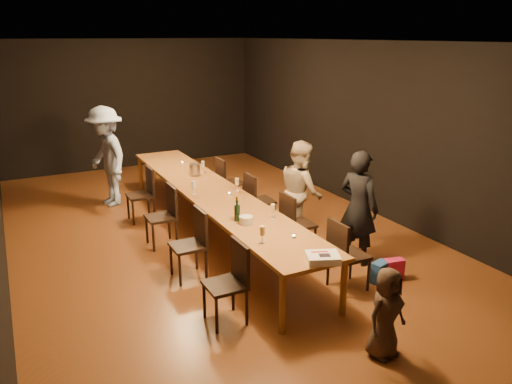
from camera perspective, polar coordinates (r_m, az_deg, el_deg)
name	(u,v)px	position (r m, az deg, el deg)	size (l,w,h in m)	color
ground	(214,235)	(8.10, -4.88, -4.93)	(10.00, 10.00, 0.00)	#462311
room_shell	(210,106)	(7.56, -5.29, 9.78)	(6.04, 10.04, 3.02)	black
table	(212,194)	(7.86, -5.01, -0.20)	(0.90, 6.00, 0.75)	olive
chair_right_0	(349,254)	(6.40, 10.59, -7.02)	(0.42, 0.42, 0.93)	black
chair_right_1	(298,223)	(7.30, 4.87, -3.60)	(0.42, 0.42, 0.93)	black
chair_right_2	(260,200)	(8.28, 0.48, -0.93)	(0.42, 0.42, 0.93)	black
chair_right_3	(230,182)	(9.31, -2.96, 1.16)	(0.42, 0.42, 0.93)	black
chair_left_0	(225,284)	(5.60, -3.59, -10.46)	(0.42, 0.42, 0.93)	black
chair_left_1	(188,245)	(6.61, -7.81, -6.02)	(0.42, 0.42, 0.93)	black
chair_left_2	(161,216)	(7.68, -10.84, -2.77)	(0.42, 0.42, 0.93)	black
chair_left_3	(140,195)	(8.78, -13.11, -0.31)	(0.42, 0.42, 0.93)	black
woman_birthday	(358,208)	(7.03, 11.63, -1.76)	(0.59, 0.39, 1.62)	black
woman_tan	(301,191)	(7.68, 5.17, 0.06)	(0.77, 0.60, 1.58)	tan
man_blue	(107,157)	(9.65, -16.70, 3.89)	(1.20, 0.69, 1.86)	#839BCB
child	(386,313)	(5.21, 14.65, -13.23)	(0.46, 0.30, 0.95)	#3B2A21
gift_bag_red	(394,270)	(6.87, 15.47, -8.54)	(0.25, 0.13, 0.29)	#C81E58
gift_bag_blue	(380,272)	(6.76, 13.96, -8.89)	(0.23, 0.15, 0.28)	#214892
birthday_cake	(323,258)	(5.48, 7.66, -7.45)	(0.43, 0.40, 0.08)	white
plate_stack	(246,220)	(6.46, -1.15, -3.22)	(0.18, 0.18, 0.10)	silver
champagne_bottle	(237,209)	(6.53, -2.17, -1.95)	(0.08, 0.08, 0.33)	black
ice_bucket	(194,169)	(8.73, -7.04, 2.58)	(0.18, 0.18, 0.20)	#A6A6AA
wineglass_0	(262,234)	(5.87, 0.72, -4.87)	(0.06, 0.06, 0.21)	beige
wineglass_1	(273,212)	(6.61, 1.94, -2.24)	(0.06, 0.06, 0.21)	beige
wineglass_2	(237,212)	(6.60, -2.22, -2.28)	(0.06, 0.06, 0.21)	silver
wineglass_3	(237,184)	(7.80, -2.20, 0.87)	(0.06, 0.06, 0.21)	beige
wineglass_4	(194,188)	(7.67, -7.11, 0.46)	(0.06, 0.06, 0.21)	silver
wineglass_5	(203,167)	(8.89, -6.09, 2.88)	(0.06, 0.06, 0.21)	silver
tealight_near	(294,237)	(6.05, 4.33, -5.12)	(0.05, 0.05, 0.03)	#B2B7B2
tealight_mid	(229,194)	(7.62, -3.09, -0.23)	(0.05, 0.05, 0.03)	#B2B7B2
tealight_far	(182,163)	(9.56, -8.43, 3.31)	(0.05, 0.05, 0.03)	#B2B7B2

